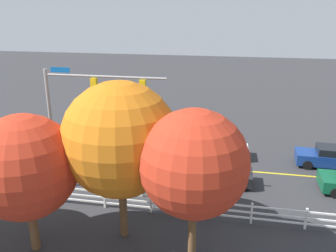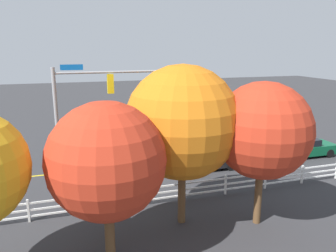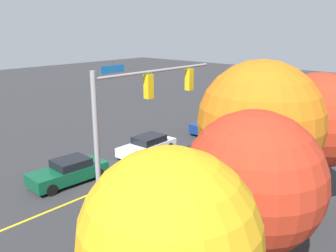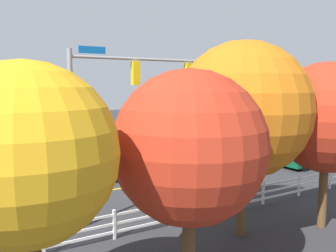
{
  "view_description": "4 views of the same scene",
  "coord_description": "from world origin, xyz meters",
  "px_view_note": "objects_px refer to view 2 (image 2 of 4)",
  "views": [
    {
      "loc": [
        -4.43,
        22.08,
        10.34
      ],
      "look_at": [
        -0.31,
        0.94,
        3.17
      ],
      "focal_mm": 37.8,
      "sensor_mm": 36.0,
      "label": 1
    },
    {
      "loc": [
        5.3,
        21.79,
        8.18
      ],
      "look_at": [
        -1.25,
        0.74,
        2.89
      ],
      "focal_mm": 35.31,
      "sensor_mm": 36.0,
      "label": 2
    },
    {
      "loc": [
        13.65,
        14.97,
        8.75
      ],
      "look_at": [
        -1.91,
        1.15,
        2.98
      ],
      "focal_mm": 38.86,
      "sensor_mm": 36.0,
      "label": 3
    },
    {
      "loc": [
        9.82,
        18.45,
        5.84
      ],
      "look_at": [
        -0.68,
        0.93,
        3.49
      ],
      "focal_mm": 38.68,
      "sensor_mm": 36.0,
      "label": 4
    }
  ],
  "objects_px": {
    "car_0": "(304,147)",
    "car_3": "(205,160)",
    "car_2": "(103,150)",
    "tree_0": "(182,123)",
    "tree_3": "(263,131)",
    "tree_1": "(106,161)",
    "car_4": "(183,143)",
    "car_1": "(268,136)"
  },
  "relations": [
    {
      "from": "car_4",
      "to": "tree_0",
      "type": "xyz_separation_m",
      "value": [
        3.84,
        10.37,
        4.24
      ]
    },
    {
      "from": "car_2",
      "to": "tree_1",
      "type": "xyz_separation_m",
      "value": [
        1.08,
        12.14,
        3.37
      ]
    },
    {
      "from": "tree_1",
      "to": "tree_3",
      "type": "distance_m",
      "value": 7.07
    },
    {
      "from": "car_2",
      "to": "tree_0",
      "type": "bearing_deg",
      "value": 106.86
    },
    {
      "from": "tree_3",
      "to": "car_4",
      "type": "bearing_deg",
      "value": -92.15
    },
    {
      "from": "car_1",
      "to": "car_4",
      "type": "bearing_deg",
      "value": -0.36
    },
    {
      "from": "car_3",
      "to": "tree_0",
      "type": "bearing_deg",
      "value": -122.24
    },
    {
      "from": "car_4",
      "to": "tree_3",
      "type": "height_order",
      "value": "tree_3"
    },
    {
      "from": "car_0",
      "to": "car_2",
      "type": "bearing_deg",
      "value": 165.82
    },
    {
      "from": "car_4",
      "to": "tree_0",
      "type": "height_order",
      "value": "tree_0"
    },
    {
      "from": "car_4",
      "to": "car_1",
      "type": "bearing_deg",
      "value": 176.2
    },
    {
      "from": "car_0",
      "to": "car_1",
      "type": "bearing_deg",
      "value": 104.03
    },
    {
      "from": "car_2",
      "to": "car_4",
      "type": "relative_size",
      "value": 1.01
    },
    {
      "from": "car_1",
      "to": "tree_3",
      "type": "height_order",
      "value": "tree_3"
    },
    {
      "from": "car_0",
      "to": "car_3",
      "type": "xyz_separation_m",
      "value": [
        8.39,
        0.3,
        -0.03
      ]
    },
    {
      "from": "car_1",
      "to": "car_3",
      "type": "xyz_separation_m",
      "value": [
        7.53,
        3.85,
        -0.06
      ]
    },
    {
      "from": "car_3",
      "to": "tree_3",
      "type": "distance_m",
      "value": 8.33
    },
    {
      "from": "tree_1",
      "to": "tree_3",
      "type": "bearing_deg",
      "value": -175.1
    },
    {
      "from": "car_1",
      "to": "car_3",
      "type": "distance_m",
      "value": 8.46
    },
    {
      "from": "car_0",
      "to": "car_2",
      "type": "relative_size",
      "value": 1.01
    },
    {
      "from": "car_4",
      "to": "tree_1",
      "type": "height_order",
      "value": "tree_1"
    },
    {
      "from": "car_2",
      "to": "car_4",
      "type": "height_order",
      "value": "car_2"
    },
    {
      "from": "car_2",
      "to": "tree_0",
      "type": "xyz_separation_m",
      "value": [
        -2.54,
        10.4,
        4.22
      ]
    },
    {
      "from": "car_3",
      "to": "car_4",
      "type": "height_order",
      "value": "car_3"
    },
    {
      "from": "car_1",
      "to": "tree_3",
      "type": "bearing_deg",
      "value": 56.18
    },
    {
      "from": "car_0",
      "to": "car_1",
      "type": "distance_m",
      "value": 3.65
    },
    {
      "from": "car_0",
      "to": "tree_0",
      "type": "distance_m",
      "value": 14.57
    },
    {
      "from": "car_2",
      "to": "tree_3",
      "type": "height_order",
      "value": "tree_3"
    },
    {
      "from": "car_2",
      "to": "tree_3",
      "type": "distance_m",
      "value": 13.54
    },
    {
      "from": "car_0",
      "to": "car_3",
      "type": "bearing_deg",
      "value": -177.48
    },
    {
      "from": "car_2",
      "to": "car_4",
      "type": "xyz_separation_m",
      "value": [
        -6.38,
        0.02,
        -0.03
      ]
    },
    {
      "from": "car_3",
      "to": "tree_0",
      "type": "relative_size",
      "value": 0.58
    },
    {
      "from": "car_0",
      "to": "tree_3",
      "type": "bearing_deg",
      "value": -138.96
    },
    {
      "from": "car_1",
      "to": "car_2",
      "type": "height_order",
      "value": "car_1"
    },
    {
      "from": "tree_0",
      "to": "car_2",
      "type": "bearing_deg",
      "value": -76.26
    },
    {
      "from": "tree_3",
      "to": "car_2",
      "type": "bearing_deg",
      "value": -62.71
    },
    {
      "from": "tree_1",
      "to": "car_4",
      "type": "bearing_deg",
      "value": -121.63
    },
    {
      "from": "car_3",
      "to": "car_2",
      "type": "bearing_deg",
      "value": 147.4
    },
    {
      "from": "car_2",
      "to": "tree_3",
      "type": "relative_size",
      "value": 0.67
    },
    {
      "from": "car_2",
      "to": "tree_1",
      "type": "distance_m",
      "value": 12.64
    },
    {
      "from": "car_1",
      "to": "car_2",
      "type": "distance_m",
      "value": 14.03
    },
    {
      "from": "car_0",
      "to": "car_3",
      "type": "distance_m",
      "value": 8.39
    }
  ]
}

